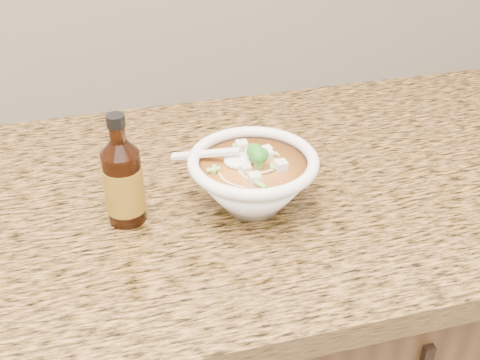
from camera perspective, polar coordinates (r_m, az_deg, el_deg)
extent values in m
cube|color=#986638|center=(0.97, -19.08, -3.84)|extent=(4.00, 0.68, 0.04)
cylinder|color=white|center=(0.92, 1.20, -2.21)|extent=(0.08, 0.08, 0.01)
torus|color=white|center=(0.88, 1.26, 1.82)|extent=(0.19, 0.19, 0.02)
torus|color=beige|center=(0.89, 0.30, 1.62)|extent=(0.09, 0.09, 0.00)
torus|color=beige|center=(0.87, 0.87, 0.88)|extent=(0.09, 0.09, 0.00)
torus|color=beige|center=(0.88, 2.13, 1.14)|extent=(0.12, 0.12, 0.00)
torus|color=beige|center=(0.88, 1.46, 0.93)|extent=(0.09, 0.09, 0.00)
torus|color=beige|center=(0.88, 2.54, 0.89)|extent=(0.06, 0.06, 0.00)
torus|color=beige|center=(0.87, 0.39, 0.41)|extent=(0.09, 0.09, 0.00)
torus|color=beige|center=(0.89, -0.10, 1.24)|extent=(0.11, 0.11, 0.00)
torus|color=beige|center=(0.87, 1.82, 0.30)|extent=(0.09, 0.09, 0.00)
torus|color=beige|center=(0.88, 0.32, 0.41)|extent=(0.10, 0.10, 0.00)
cube|color=silver|center=(0.90, 3.88, 2.51)|extent=(0.02, 0.02, 0.02)
cube|color=silver|center=(0.90, 2.38, 2.66)|extent=(0.02, 0.02, 0.02)
cube|color=silver|center=(0.86, 2.00, 0.85)|extent=(0.02, 0.02, 0.01)
cube|color=silver|center=(0.88, -0.55, 1.76)|extent=(0.01, 0.01, 0.01)
cube|color=silver|center=(0.89, -0.01, 2.14)|extent=(0.02, 0.02, 0.02)
cube|color=silver|center=(0.90, 1.80, 2.67)|extent=(0.02, 0.02, 0.02)
cube|color=silver|center=(0.87, -2.39, 1.14)|extent=(0.02, 0.02, 0.01)
ellipsoid|color=#196014|center=(0.86, 1.77, 2.21)|extent=(0.04, 0.04, 0.03)
cylinder|color=#7FC34B|center=(0.89, 3.57, 1.93)|extent=(0.02, 0.01, 0.01)
cylinder|color=#7FC34B|center=(0.86, 3.08, 0.81)|extent=(0.02, 0.01, 0.01)
cylinder|color=#7FC34B|center=(0.91, 3.95, 2.93)|extent=(0.02, 0.01, 0.01)
cylinder|color=#7FC34B|center=(0.86, 4.23, 1.07)|extent=(0.02, 0.01, 0.01)
cylinder|color=#7FC34B|center=(0.92, -0.56, 3.40)|extent=(0.02, 0.01, 0.01)
cylinder|color=#7FC34B|center=(0.90, -1.44, 2.38)|extent=(0.02, 0.02, 0.01)
cylinder|color=#7FC34B|center=(0.92, 2.73, 3.38)|extent=(0.01, 0.02, 0.01)
ellipsoid|color=white|center=(0.88, -0.15, 1.86)|extent=(0.04, 0.04, 0.02)
cube|color=white|center=(0.89, -3.32, 2.50)|extent=(0.10, 0.06, 0.03)
cylinder|color=black|center=(0.88, -10.93, -0.67)|extent=(0.07, 0.07, 0.11)
cylinder|color=black|center=(0.83, -11.56, 4.31)|extent=(0.03, 0.03, 0.02)
cylinder|color=black|center=(0.82, -11.72, 5.53)|extent=(0.03, 0.03, 0.02)
cylinder|color=red|center=(0.88, -10.92, -0.79)|extent=(0.07, 0.07, 0.07)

